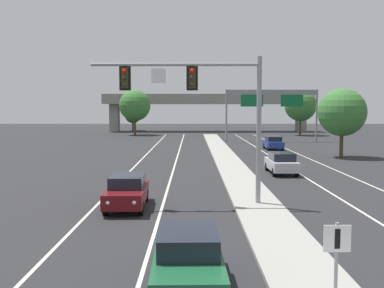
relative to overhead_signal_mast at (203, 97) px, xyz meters
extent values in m
cube|color=#9E9B93|center=(2.64, 3.05, -5.30)|extent=(2.40, 110.00, 0.15)
cube|color=silver|center=(-2.06, 10.05, -5.37)|extent=(0.14, 100.00, 0.01)
cube|color=silver|center=(7.34, 10.05, -5.37)|extent=(0.14, 100.00, 0.01)
cube|color=silver|center=(-5.36, 10.05, -5.37)|extent=(0.14, 100.00, 0.01)
cube|color=silver|center=(10.64, 10.05, -5.37)|extent=(0.14, 100.00, 0.01)
cylinder|color=gray|center=(2.69, 0.01, -1.62)|extent=(0.24, 0.24, 7.20)
cylinder|color=gray|center=(-1.40, 0.01, 1.58)|extent=(8.18, 0.16, 0.16)
cube|color=black|center=(-0.59, 0.05, 0.93)|extent=(0.56, 0.06, 1.20)
cube|color=#38330F|center=(-0.59, 0.01, 0.93)|extent=(0.32, 0.32, 1.00)
sphere|color=red|center=(-0.59, -0.16, 1.25)|extent=(0.22, 0.22, 0.22)
sphere|color=#282828|center=(-0.59, -0.16, 0.93)|extent=(0.22, 0.22, 0.22)
sphere|color=#282828|center=(-0.59, -0.16, 0.61)|extent=(0.22, 0.22, 0.22)
cube|color=black|center=(-3.86, 0.05, 0.93)|extent=(0.56, 0.06, 1.20)
cube|color=#38330F|center=(-3.86, 0.01, 0.93)|extent=(0.32, 0.32, 1.00)
sphere|color=red|center=(-3.86, -0.16, 1.25)|extent=(0.22, 0.22, 0.22)
sphere|color=#282828|center=(-3.86, -0.16, 0.93)|extent=(0.22, 0.22, 0.22)
sphere|color=#282828|center=(-3.86, -0.16, 0.61)|extent=(0.22, 0.22, 0.22)
cube|color=white|center=(-2.22, -0.01, 1.03)|extent=(0.70, 0.04, 0.70)
cylinder|color=gray|center=(2.58, -12.28, -4.12)|extent=(0.08, 0.08, 2.20)
cube|color=white|center=(2.58, -12.31, -3.37)|extent=(0.60, 0.03, 0.60)
cube|color=black|center=(2.58, -12.33, -3.37)|extent=(0.12, 0.01, 0.44)
cube|color=#195633|center=(-0.70, -10.27, -4.70)|extent=(1.89, 4.43, 0.70)
cube|color=black|center=(-0.70, -10.05, -4.07)|extent=(1.63, 2.41, 0.56)
cylinder|color=black|center=(0.07, -8.76, -5.05)|extent=(0.23, 0.64, 0.64)
cylinder|color=black|center=(-1.53, -8.79, -5.05)|extent=(0.23, 0.64, 0.64)
cube|color=#5B0F14|center=(-3.75, -0.48, -4.70)|extent=(1.91, 4.44, 0.70)
cube|color=black|center=(-3.76, -0.26, -4.07)|extent=(1.64, 2.41, 0.56)
sphere|color=#EAE5C6|center=(-3.12, -2.64, -4.65)|extent=(0.18, 0.18, 0.18)
sphere|color=#EAE5C6|center=(-4.28, -2.67, -4.65)|extent=(0.18, 0.18, 0.18)
cylinder|color=black|center=(-2.92, -1.96, -5.05)|extent=(0.24, 0.65, 0.64)
cylinder|color=black|center=(-4.52, -2.00, -5.05)|extent=(0.24, 0.65, 0.64)
cylinder|color=black|center=(-2.99, 1.04, -5.05)|extent=(0.24, 0.65, 0.64)
cylinder|color=black|center=(-4.59, 1.00, -5.05)|extent=(0.24, 0.65, 0.64)
cube|color=#B7B7BC|center=(6.02, 10.89, -4.70)|extent=(1.80, 4.40, 0.70)
cube|color=black|center=(6.02, 10.67, -4.07)|extent=(1.59, 2.38, 0.56)
sphere|color=#EAE5C6|center=(5.44, 13.07, -4.65)|extent=(0.18, 0.18, 0.18)
sphere|color=#EAE5C6|center=(6.59, 13.07, -4.65)|extent=(0.18, 0.18, 0.18)
cylinder|color=black|center=(5.21, 12.39, -5.05)|extent=(0.22, 0.64, 0.64)
cylinder|color=black|center=(6.81, 12.40, -5.05)|extent=(0.22, 0.64, 0.64)
cylinder|color=black|center=(5.22, 9.39, -5.05)|extent=(0.22, 0.64, 0.64)
cylinder|color=black|center=(6.82, 9.40, -5.05)|extent=(0.22, 0.64, 0.64)
cube|color=navy|center=(8.86, 29.95, -4.70)|extent=(1.81, 4.40, 0.70)
cube|color=black|center=(8.86, 29.73, -4.07)|extent=(1.59, 2.38, 0.56)
sphere|color=#EAE5C6|center=(8.28, 32.13, -4.65)|extent=(0.18, 0.18, 0.18)
sphere|color=#EAE5C6|center=(9.44, 32.13, -4.65)|extent=(0.18, 0.18, 0.18)
cylinder|color=black|center=(8.06, 31.45, -5.05)|extent=(0.22, 0.64, 0.64)
cylinder|color=black|center=(9.66, 31.45, -5.05)|extent=(0.22, 0.64, 0.64)
cylinder|color=black|center=(8.07, 28.45, -5.05)|extent=(0.22, 0.64, 0.64)
cylinder|color=black|center=(9.67, 28.45, -5.05)|extent=(0.22, 0.64, 0.64)
cylinder|color=gray|center=(4.34, 42.32, -1.62)|extent=(0.28, 0.28, 7.50)
cylinder|color=gray|center=(17.34, 42.32, -1.62)|extent=(0.28, 0.28, 7.50)
cube|color=gray|center=(10.84, 42.32, 1.73)|extent=(13.00, 0.36, 0.70)
cube|color=#0F6033|center=(7.98, 42.12, 0.53)|extent=(3.20, 0.08, 1.70)
cube|color=#0F6033|center=(13.70, 42.12, 0.53)|extent=(3.20, 0.08, 1.70)
cube|color=gray|center=(2.64, 70.06, 0.83)|extent=(42.40, 6.40, 1.10)
cube|color=gray|center=(2.64, 67.06, 1.83)|extent=(42.40, 0.36, 0.90)
cube|color=gray|center=(-16.56, 70.06, -2.55)|extent=(1.80, 2.40, 5.65)
cube|color=gray|center=(21.84, 70.06, -2.55)|extent=(1.80, 2.40, 5.65)
cylinder|color=#4C3823|center=(18.59, 57.12, -3.84)|extent=(0.36, 0.36, 3.07)
sphere|color=#387533|center=(18.59, 57.12, -0.07)|extent=(5.61, 5.61, 5.61)
cylinder|color=#4C3823|center=(-10.81, 57.94, -3.84)|extent=(0.36, 0.36, 3.07)
sphere|color=#387533|center=(-10.81, 57.94, -0.06)|extent=(5.61, 5.61, 5.61)
cylinder|color=#4C3823|center=(-13.44, 74.89, -4.42)|extent=(0.36, 0.36, 1.91)
sphere|color=#387533|center=(-13.44, 74.89, -2.08)|extent=(3.48, 3.48, 3.48)
cylinder|color=#4C3823|center=(14.07, 21.72, -4.09)|extent=(0.36, 0.36, 2.56)
sphere|color=#387533|center=(14.07, 21.72, -0.94)|extent=(4.68, 4.68, 4.68)
camera|label=1|loc=(-0.60, -21.85, -0.52)|focal=41.73mm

